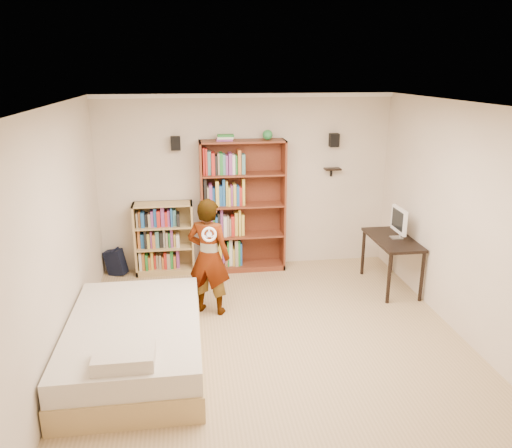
{
  "coord_description": "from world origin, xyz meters",
  "views": [
    {
      "loc": [
        -0.9,
        -5.02,
        3.06
      ],
      "look_at": [
        -0.11,
        0.6,
        1.28
      ],
      "focal_mm": 35.0,
      "sensor_mm": 36.0,
      "label": 1
    }
  ],
  "objects_px": {
    "low_bookshelf": "(164,238)",
    "computer_desk": "(391,263)",
    "tall_bookshelf": "(243,207)",
    "daybed": "(135,337)",
    "person": "(209,257)"
  },
  "relations": [
    {
      "from": "tall_bookshelf",
      "to": "person",
      "type": "relative_size",
      "value": 1.33
    },
    {
      "from": "low_bookshelf",
      "to": "person",
      "type": "height_order",
      "value": "person"
    },
    {
      "from": "low_bookshelf",
      "to": "computer_desk",
      "type": "relative_size",
      "value": 1.02
    },
    {
      "from": "computer_desk",
      "to": "low_bookshelf",
      "type": "bearing_deg",
      "value": 162.9
    },
    {
      "from": "tall_bookshelf",
      "to": "person",
      "type": "distance_m",
      "value": 1.54
    },
    {
      "from": "tall_bookshelf",
      "to": "computer_desk",
      "type": "bearing_deg",
      "value": -25.76
    },
    {
      "from": "low_bookshelf",
      "to": "daybed",
      "type": "height_order",
      "value": "low_bookshelf"
    },
    {
      "from": "low_bookshelf",
      "to": "computer_desk",
      "type": "bearing_deg",
      "value": -17.1
    },
    {
      "from": "computer_desk",
      "to": "person",
      "type": "bearing_deg",
      "value": -170.96
    },
    {
      "from": "low_bookshelf",
      "to": "person",
      "type": "xyz_separation_m",
      "value": [
        0.62,
        -1.42,
        0.21
      ]
    },
    {
      "from": "tall_bookshelf",
      "to": "computer_desk",
      "type": "distance_m",
      "value": 2.34
    },
    {
      "from": "low_bookshelf",
      "to": "daybed",
      "type": "relative_size",
      "value": 0.52
    },
    {
      "from": "computer_desk",
      "to": "daybed",
      "type": "xyz_separation_m",
      "value": [
        -3.48,
        -1.51,
        -0.05
      ]
    },
    {
      "from": "tall_bookshelf",
      "to": "computer_desk",
      "type": "height_order",
      "value": "tall_bookshelf"
    },
    {
      "from": "tall_bookshelf",
      "to": "person",
      "type": "xyz_separation_m",
      "value": [
        -0.6,
        -1.4,
        -0.25
      ]
    }
  ]
}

